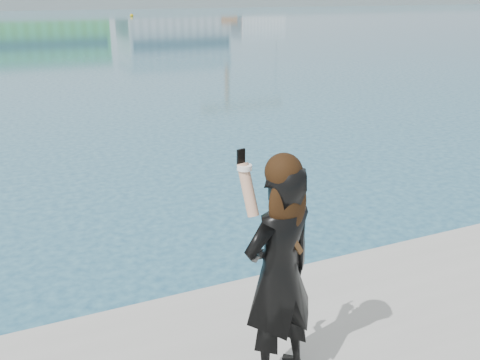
# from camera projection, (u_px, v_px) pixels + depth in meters

# --- Properties ---
(buoy_near) EXTENTS (0.50, 0.50, 0.50)m
(buoy_near) POSITION_uv_depth(u_px,v_px,m) (132.00, 17.00, 78.64)
(buoy_near) COLOR #E3AC0B
(buoy_near) RESTS_ON ground
(woman) EXTENTS (0.72, 0.55, 1.86)m
(woman) POSITION_uv_depth(u_px,v_px,m) (279.00, 268.00, 3.96)
(woman) COLOR black
(woman) RESTS_ON near_quay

